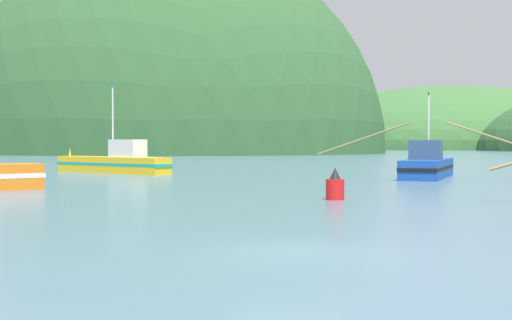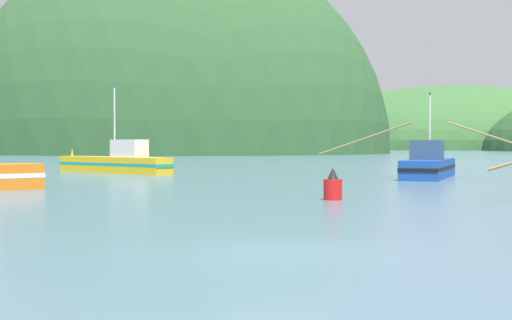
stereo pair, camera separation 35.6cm
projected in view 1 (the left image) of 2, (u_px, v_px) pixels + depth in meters
The scene contains 6 objects.
ground_plane at pixel (288, 252), 15.81m from camera, with size 600.00×600.00×0.00m, color slate.
hill_mid_left at pixel (166, 153), 165.98m from camera, with size 100.97×80.78×98.04m, color #2D562D.
hill_far_right at pixel (449, 149), 262.60m from camera, with size 124.00×99.20×46.08m, color #386633.
fishing_boat_blue at pixel (427, 166), 49.08m from camera, with size 15.13×10.44×5.91m.
fishing_boat_yellow at pixel (114, 162), 56.35m from camera, with size 10.83×8.27×6.95m.
channel_buoy at pixel (335, 187), 30.30m from camera, with size 0.79×0.79×1.38m.
Camera 1 is at (0.54, -15.76, 2.44)m, focal length 50.18 mm.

